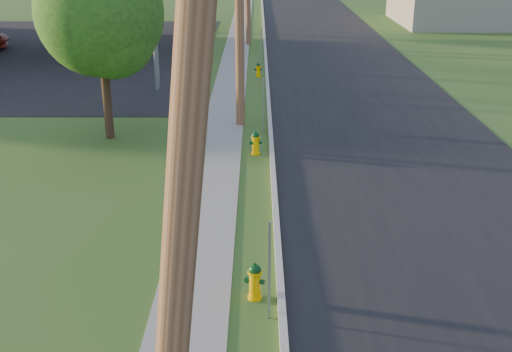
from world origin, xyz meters
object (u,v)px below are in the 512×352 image
Objects in this scene: fuel_pump_se at (103,35)px; car_silver at (100,43)px; hydrant_mid at (256,143)px; hydrant_far at (258,70)px; utility_pole_near at (183,182)px; hydrant_near at (255,281)px; tree_verge at (103,18)px; fuel_pump_ne at (87,46)px.

fuel_pump_se reaches higher than car_silver.
hydrant_mid is 1.09× the size of hydrant_far.
fuel_pump_se is 0.80× the size of car_silver.
utility_pole_near is 12.03× the size of hydrant_near.
hydrant_far is at bearing 89.74° from hydrant_near.
hydrant_mid is (-0.01, 8.72, 0.00)m from hydrant_near.
hydrant_mid is at bearing 87.75° from utility_pole_near.
car_silver is at bearing 104.25° from tree_verge.
hydrant_near is (5.01, -10.41, -3.73)m from tree_verge.
utility_pole_near is 33.72m from car_silver.
fuel_pump_ne reaches higher than hydrant_mid.
car_silver reaches higher than hydrant_far.
tree_verge reaches higher than car_silver.
hydrant_far is 0.18× the size of car_silver.
hydrant_near is 0.20× the size of car_silver.
fuel_pump_se reaches higher than hydrant_mid.
fuel_pump_ne is 1.00× the size of fuel_pump_se.
utility_pole_near reaches higher than fuel_pump_ne.
utility_pole_near is at bearing -74.80° from tree_verge.
car_silver is at bearing 146.88° from hydrant_far.
fuel_pump_se reaches higher than hydrant_far.
car_silver is (-9.08, 17.75, 0.29)m from hydrant_mid.
car_silver is at bearing -81.56° from fuel_pump_se.
tree_verge is at bearing -116.89° from hydrant_far.
utility_pole_near is at bearing -92.25° from hydrant_mid.
utility_pole_near is 2.37× the size of car_silver.
tree_verge is (4.47, -18.70, 3.40)m from fuel_pump_se.
hydrant_mid is at bearing -59.96° from fuel_pump_ne.
hydrant_far is at bearing -109.31° from car_silver.
hydrant_mid is at bearing -18.66° from tree_verge.
tree_verge is at bearing 105.20° from utility_pole_near.
tree_verge is at bearing -151.94° from car_silver.
fuel_pump_se is at bearing 90.00° from fuel_pump_ne.
fuel_pump_se is at bearing 114.93° from hydrant_mid.
hydrant_far is at bearing 63.11° from tree_verge.
hydrant_far is at bearing 88.53° from utility_pole_near.
fuel_pump_ne and fuel_pump_se have the same top height.
hydrant_mid is at bearing -90.50° from hydrant_far.
car_silver is (-4.08, 16.06, -3.44)m from tree_verge.
utility_pole_near is 11.96× the size of hydrant_mid.
utility_pole_near reaches higher than tree_verge.
utility_pole_near reaches higher than hydrant_far.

